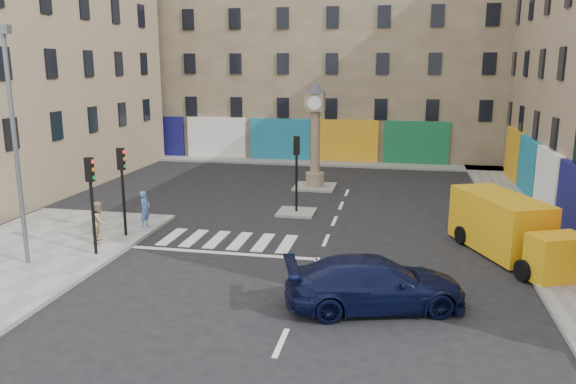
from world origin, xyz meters
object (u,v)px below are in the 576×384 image
(navy_sedan, at_px, (375,283))
(pedestrian_blue, at_px, (145,209))
(pedestrian_tan, at_px, (99,222))
(lamp_post, at_px, (14,135))
(traffic_light_left_near, at_px, (91,190))
(yellow_van, at_px, (509,228))
(clock_pillar, at_px, (315,128))
(traffic_light_island, at_px, (297,162))
(traffic_light_left_far, at_px, (122,178))

(navy_sedan, distance_m, pedestrian_blue, 12.01)
(pedestrian_tan, bearing_deg, lamp_post, 139.33)
(traffic_light_left_near, height_order, navy_sedan, traffic_light_left_near)
(lamp_post, relative_size, pedestrian_tan, 4.97)
(yellow_van, bearing_deg, pedestrian_blue, 154.47)
(clock_pillar, bearing_deg, traffic_light_island, -90.00)
(traffic_light_left_near, bearing_deg, pedestrian_blue, 85.37)
(traffic_light_left_near, xyz_separation_m, traffic_light_island, (6.30, 7.80, -0.03))
(lamp_post, bearing_deg, pedestrian_blue, 66.68)
(lamp_post, xyz_separation_m, pedestrian_tan, (1.29, 2.80, -3.81))
(navy_sedan, distance_m, yellow_van, 7.39)
(traffic_light_island, height_order, navy_sedan, traffic_light_island)
(lamp_post, distance_m, pedestrian_blue, 6.75)
(traffic_light_left_far, bearing_deg, pedestrian_tan, -121.28)
(traffic_light_left_far, distance_m, yellow_van, 15.42)
(pedestrian_tan, bearing_deg, pedestrian_blue, -37.37)
(traffic_light_left_far, height_order, navy_sedan, traffic_light_left_far)
(yellow_van, bearing_deg, lamp_post, 171.34)
(pedestrian_blue, bearing_deg, traffic_light_left_far, 171.28)
(traffic_light_left_far, xyz_separation_m, navy_sedan, (10.60, -4.88, -1.84))
(traffic_light_island, distance_m, pedestrian_tan, 9.55)
(traffic_light_left_near, bearing_deg, traffic_light_island, 51.07)
(traffic_light_left_near, xyz_separation_m, navy_sedan, (10.60, -2.48, -1.84))
(pedestrian_blue, bearing_deg, traffic_light_island, -51.42)
(traffic_light_left_far, xyz_separation_m, clock_pillar, (6.30, 11.40, 0.93))
(traffic_light_left_near, distance_m, pedestrian_blue, 4.07)
(traffic_light_left_near, bearing_deg, lamp_post, -143.62)
(pedestrian_blue, bearing_deg, navy_sedan, -116.74)
(traffic_light_left_far, xyz_separation_m, pedestrian_blue, (0.30, 1.30, -1.66))
(pedestrian_blue, height_order, pedestrian_tan, pedestrian_tan)
(lamp_post, relative_size, navy_sedan, 1.54)
(traffic_light_left_near, height_order, traffic_light_left_far, same)
(clock_pillar, bearing_deg, pedestrian_blue, -120.73)
(traffic_light_island, relative_size, navy_sedan, 0.69)
(traffic_light_left_far, relative_size, clock_pillar, 0.61)
(traffic_light_left_far, height_order, clock_pillar, clock_pillar)
(navy_sedan, relative_size, pedestrian_tan, 3.23)
(traffic_light_left_near, bearing_deg, navy_sedan, -13.18)
(clock_pillar, distance_m, pedestrian_blue, 12.02)
(lamp_post, bearing_deg, yellow_van, 14.92)
(traffic_light_island, distance_m, lamp_post, 12.52)
(traffic_light_island, distance_m, navy_sedan, 11.29)
(traffic_light_left_far, bearing_deg, navy_sedan, -24.73)
(traffic_light_island, height_order, pedestrian_tan, traffic_light_island)
(traffic_light_island, bearing_deg, pedestrian_blue, -145.67)
(clock_pillar, bearing_deg, lamp_post, -118.35)
(traffic_light_island, xyz_separation_m, lamp_post, (-8.20, -9.20, 2.20))
(yellow_van, relative_size, pedestrian_tan, 3.82)
(lamp_post, relative_size, yellow_van, 1.30)
(traffic_light_left_near, xyz_separation_m, traffic_light_left_far, (0.00, 2.40, 0.00))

